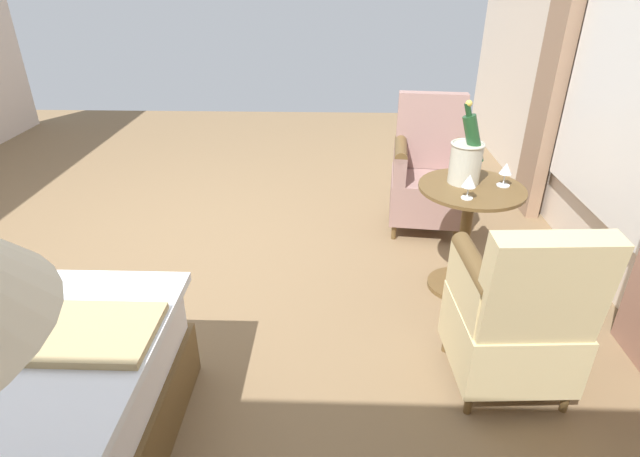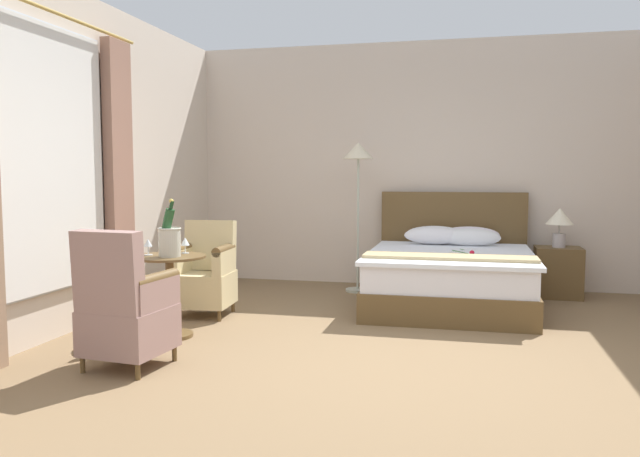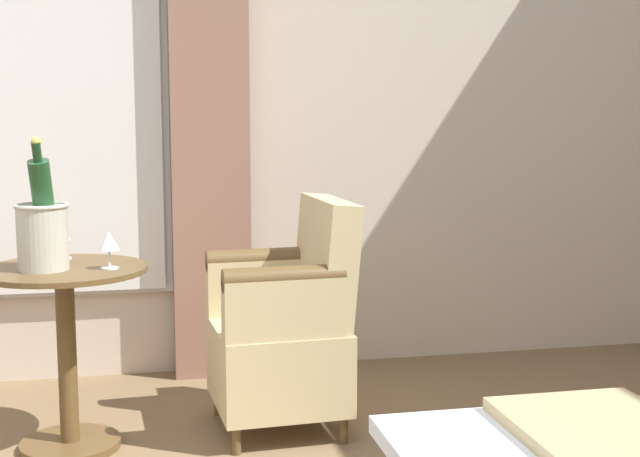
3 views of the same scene
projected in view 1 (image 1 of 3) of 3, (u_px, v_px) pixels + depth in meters
The scene contains 7 objects.
ground_plane at pixel (180, 258), 3.48m from camera, with size 7.95×7.95×0.00m, color #7D6344.
side_table_round at pixel (465, 229), 2.98m from camera, with size 0.61×0.61×0.69m.
champagne_bucket at pixel (467, 157), 2.84m from camera, with size 0.19×0.19×0.48m.
wine_glass_near_bucket at pixel (469, 182), 2.67m from camera, with size 0.08×0.08×0.14m.
wine_glass_near_edge at pixel (506, 170), 2.82m from camera, with size 0.07×0.07×0.14m.
armchair_by_window at pixel (517, 317), 2.25m from camera, with size 0.55×0.55×0.92m.
armchair_facing_bed at pixel (427, 174), 3.75m from camera, with size 0.58×0.60×0.99m.
Camera 1 is at (-1.08, 2.95, 1.81)m, focal length 28.00 mm.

